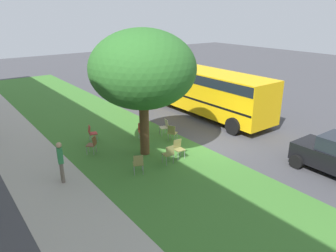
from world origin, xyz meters
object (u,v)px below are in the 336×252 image
object	(u,v)px
chair_3	(179,147)
chair_6	(92,144)
chair_4	(172,132)
chair_5	(92,132)
chair_7	(169,153)
chair_0	(142,130)
chair_2	(165,126)
pedestrian_1	(61,161)
chair_1	(138,163)
street_tree	(143,69)
school_bus	(201,87)

from	to	relation	value
chair_3	chair_6	bearing A→B (deg)	46.73
chair_4	chair_6	size ratio (longest dim) A/B	1.00
chair_3	chair_5	bearing A→B (deg)	29.27
chair_3	chair_7	bearing A→B (deg)	107.31
chair_0	chair_7	world-z (taller)	same
chair_4	chair_3	bearing A→B (deg)	150.90
chair_2	chair_6	xyz separation A→B (m)	(0.07, 4.19, 0.00)
chair_0	pedestrian_1	xyz separation A→B (m)	(-1.91, 4.98, 0.41)
chair_1	chair_4	bearing A→B (deg)	-58.90
street_tree	chair_6	xyz separation A→B (m)	(1.46, 1.99, -3.50)
chair_3	pedestrian_1	xyz separation A→B (m)	(1.05, 5.06, 0.41)
chair_2	chair_3	distance (m)	2.99
chair_1	chair_3	world-z (taller)	same
chair_0	pedestrian_1	bearing A→B (deg)	111.01
street_tree	school_bus	bearing A→B (deg)	-63.73
street_tree	chair_2	xyz separation A→B (m)	(1.39, -2.20, -3.50)
chair_3	chair_4	world-z (taller)	same
street_tree	chair_3	xyz separation A→B (m)	(-1.34, -0.98, -3.50)
street_tree	chair_4	bearing A→B (deg)	-77.98
street_tree	pedestrian_1	size ratio (longest dim) A/B	3.42
chair_6	chair_7	world-z (taller)	same
chair_4	chair_5	bearing A→B (deg)	53.54
chair_6	chair_7	xyz separation A→B (m)	(-3.03, -2.24, 0.00)
chair_5	chair_6	xyz separation A→B (m)	(-1.44, 0.60, 0.00)
chair_0	chair_4	size ratio (longest dim) A/B	1.00
chair_3	chair_5	xyz separation A→B (m)	(4.23, 2.37, 0.00)
chair_2	chair_7	size ratio (longest dim) A/B	1.00
chair_6	pedestrian_1	bearing A→B (deg)	130.03
chair_3	school_bus	bearing A→B (deg)	-50.47
chair_4	chair_6	xyz separation A→B (m)	(1.04, 3.95, 0.00)
chair_4	chair_5	world-z (taller)	same
chair_3	chair_4	distance (m)	2.01
street_tree	chair_1	world-z (taller)	street_tree
chair_7	school_bus	bearing A→B (deg)	-52.59
chair_3	pedestrian_1	size ratio (longest dim) A/B	0.52
school_bus	pedestrian_1	world-z (taller)	school_bus
school_bus	street_tree	bearing A→B (deg)	116.27
chair_1	chair_6	bearing A→B (deg)	12.40
chair_0	school_bus	xyz separation A→B (m)	(1.58, -5.58, 1.24)
chair_2	chair_4	xyz separation A→B (m)	(-0.97, 0.24, 0.00)
chair_1	chair_4	world-z (taller)	same
pedestrian_1	chair_6	bearing A→B (deg)	-49.97
chair_6	school_bus	bearing A→B (deg)	-78.39
street_tree	chair_6	distance (m)	4.28
chair_1	school_bus	xyz separation A→B (m)	(4.76, -7.81, 1.24)
street_tree	chair_2	bearing A→B (deg)	-57.65
chair_1	chair_7	bearing A→B (deg)	-90.14
chair_1	chair_2	xyz separation A→B (m)	(2.96, -3.53, 0.00)
street_tree	chair_6	size ratio (longest dim) A/B	6.57
chair_0	chair_4	distance (m)	1.60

